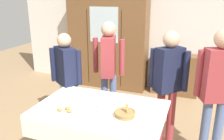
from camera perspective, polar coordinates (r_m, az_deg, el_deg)
back_wall at (r=5.36m, az=9.28°, el=9.85°), size 6.40×0.10×2.70m
dining_table at (r=2.91m, az=-3.03°, el=-11.22°), size 1.54×0.98×0.78m
wall_cabinet at (r=5.38m, az=-1.02°, el=6.69°), size 1.78×0.46×2.07m
bookshelf_low at (r=5.24m, az=14.87°, el=-1.02°), size 0.96×0.35×0.86m
book_stack at (r=5.11m, az=15.31°, el=4.22°), size 0.14×0.21×0.13m
tea_cup_mid_right at (r=2.90m, az=1.62°, el=-8.10°), size 0.13×0.13×0.06m
tea_cup_near_right at (r=3.11m, az=-13.20°, el=-6.78°), size 0.13×0.13×0.06m
tea_cup_near_left at (r=2.83m, az=-2.84°, el=-8.86°), size 0.13×0.13×0.06m
bread_basket at (r=2.67m, az=3.13°, el=-10.35°), size 0.24×0.24×0.16m
pastry_plate at (r=2.81m, az=-11.25°, el=-9.71°), size 0.28×0.28×0.05m
spoon_back_edge at (r=3.23m, az=-4.35°, el=-5.86°), size 0.12×0.02×0.01m
spoon_far_right at (r=2.70m, az=8.80°, el=-11.01°), size 0.12×0.02×0.01m
spoon_mid_right at (r=2.68m, az=-1.27°, el=-10.97°), size 0.12×0.02×0.01m
person_near_right_end at (r=3.74m, az=-0.83°, el=1.55°), size 0.52×0.40×1.68m
person_behind_table_right at (r=3.07m, az=24.05°, el=-3.25°), size 0.52×0.32×1.71m
person_behind_table_left at (r=3.64m, az=-10.94°, el=-0.87°), size 0.52×0.37×1.54m
person_by_cabinet at (r=3.30m, az=13.36°, el=-1.88°), size 0.52×0.40×1.63m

